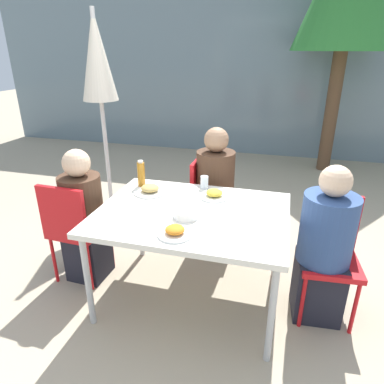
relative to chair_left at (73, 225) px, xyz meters
name	(u,v)px	position (x,y,z in m)	size (l,w,h in m)	color
ground_plane	(192,296)	(0.98, 0.03, -0.52)	(24.00, 24.00, 0.00)	tan
building_facade	(256,68)	(0.98, 4.29, 0.98)	(10.00, 0.20, 3.00)	slate
dining_table	(192,218)	(0.98, 0.03, 0.18)	(1.35, 1.03, 0.76)	silver
chair_left	(73,225)	(0.00, 0.00, 0.00)	(0.42, 0.42, 0.89)	red
person_left	(84,220)	(0.05, 0.08, 0.01)	(0.33, 0.33, 1.13)	black
chair_right	(329,247)	(1.95, 0.19, 0.00)	(0.43, 0.43, 0.89)	red
person_right	(324,250)	(1.91, 0.10, 0.02)	(0.36, 0.36, 1.16)	black
chair_far	(208,196)	(0.92, 0.85, 0.00)	(0.41, 0.41, 0.89)	red
person_far	(215,195)	(0.99, 0.80, 0.04)	(0.35, 0.35, 1.20)	black
closed_umbrella	(98,68)	(-0.28, 1.14, 1.12)	(0.36, 0.36, 2.19)	#333333
plate_0	(150,190)	(0.57, 0.27, 0.26)	(0.26, 0.26, 0.07)	white
plate_1	(214,195)	(1.08, 0.31, 0.26)	(0.23, 0.23, 0.07)	white
plate_2	(175,232)	(0.97, -0.32, 0.26)	(0.22, 0.22, 0.06)	white
bottle	(141,174)	(0.44, 0.40, 0.34)	(0.06, 0.06, 0.22)	#B7751E
drinking_cup	(204,182)	(0.97, 0.48, 0.28)	(0.07, 0.07, 0.10)	silver
salad_bowl	(186,213)	(0.97, -0.07, 0.26)	(0.17, 0.17, 0.06)	white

